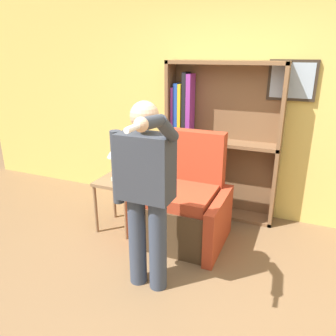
# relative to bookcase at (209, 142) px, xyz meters

# --- Properties ---
(ground_plane) EXTENTS (14.00, 14.00, 0.00)m
(ground_plane) POSITION_rel_bookcase_xyz_m (0.32, -1.87, -0.91)
(ground_plane) COLOR brown
(wall_back) EXTENTS (8.00, 0.11, 2.80)m
(wall_back) POSITION_rel_bookcase_xyz_m (0.32, 0.16, 0.49)
(wall_back) COLOR #E0C160
(wall_back) RESTS_ON ground_plane
(bookcase) EXTENTS (1.34, 0.28, 1.84)m
(bookcase) POSITION_rel_bookcase_xyz_m (0.00, 0.00, 0.00)
(bookcase) COLOR brown
(bookcase) RESTS_ON ground_plane
(armchair) EXTENTS (0.84, 0.80, 1.14)m
(armchair) POSITION_rel_bookcase_xyz_m (-0.01, -0.74, -0.54)
(armchair) COLOR #4C3823
(armchair) RESTS_ON ground_plane
(person_standing) EXTENTS (0.58, 0.78, 1.60)m
(person_standing) POSITION_rel_bookcase_xyz_m (-0.06, -1.59, 0.01)
(person_standing) COLOR #384256
(person_standing) RESTS_ON ground_plane
(side_table) EXTENTS (0.44, 0.44, 0.60)m
(side_table) POSITION_rel_bookcase_xyz_m (-0.79, -0.82, -0.42)
(side_table) COLOR #846647
(side_table) RESTS_ON ground_plane
(table_lamp) EXTENTS (0.21, 0.21, 0.44)m
(table_lamp) POSITION_rel_bookcase_xyz_m (-0.79, -0.82, 0.01)
(table_lamp) COLOR #B7B2A8
(table_lamp) RESTS_ON side_table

